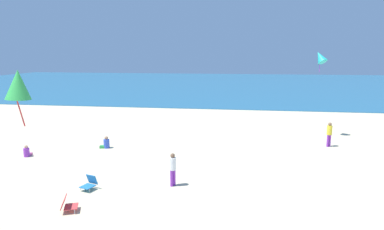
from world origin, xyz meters
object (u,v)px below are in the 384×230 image
at_px(person_0, 329,133).
at_px(person_1, 106,144).
at_px(beach_chair_mid_beach, 90,183).
at_px(person_3, 173,167).
at_px(kite_teal, 320,57).
at_px(kite_green, 18,85).
at_px(beach_chair_near_camera, 68,204).
at_px(person_4, 27,152).

distance_m(person_0, person_1, 14.10).
distance_m(beach_chair_mid_beach, person_0, 14.81).
bearing_deg(person_3, kite_teal, 82.08).
height_order(person_1, kite_green, kite_green).
bearing_deg(person_3, person_0, 72.46).
height_order(person_0, person_1, person_0).
bearing_deg(person_1, beach_chair_near_camera, 91.99).
distance_m(beach_chair_mid_beach, person_3, 3.68).
xyz_separation_m(beach_chair_mid_beach, person_4, (-5.65, 3.96, -0.03)).
xyz_separation_m(beach_chair_near_camera, kite_teal, (11.71, 13.44, 5.30)).
height_order(beach_chair_near_camera, person_1, person_1).
relative_size(beach_chair_near_camera, person_0, 0.49).
bearing_deg(person_1, person_0, 178.47).
relative_size(person_3, person_4, 2.19).
bearing_deg(beach_chair_mid_beach, person_1, -145.98).
distance_m(beach_chair_mid_beach, kite_teal, 17.21).
height_order(beach_chair_near_camera, kite_green, kite_green).
distance_m(person_3, kite_teal, 14.13).
distance_m(person_1, person_4, 4.46).
xyz_separation_m(beach_chair_near_camera, person_0, (11.96, 10.67, 0.62)).
xyz_separation_m(person_1, kite_green, (3.33, -12.47, 4.90)).
bearing_deg(kite_teal, kite_green, -120.42).
distance_m(person_4, kite_teal, 19.70).
height_order(beach_chair_near_camera, person_0, person_0).
height_order(beach_chair_near_camera, person_3, person_3).
height_order(beach_chair_near_camera, kite_teal, kite_teal).
xyz_separation_m(beach_chair_mid_beach, kite_green, (1.50, -6.22, 4.90)).
bearing_deg(beach_chair_near_camera, person_3, 19.75).
bearing_deg(person_1, person_3, 124.03).
bearing_deg(person_3, kite_green, -75.17).
xyz_separation_m(beach_chair_mid_beach, kite_teal, (11.81, 11.34, 5.31)).
bearing_deg(beach_chair_near_camera, person_1, 81.32).
distance_m(person_4, kite_green, 13.38).
height_order(person_0, kite_green, kite_green).
bearing_deg(kite_green, person_1, 104.95).
xyz_separation_m(beach_chair_mid_beach, person_3, (3.52, 0.91, 0.59)).
relative_size(beach_chair_near_camera, kite_teal, 0.49).
xyz_separation_m(beach_chair_mid_beach, person_0, (12.06, 8.57, 0.62)).
bearing_deg(person_1, beach_chair_mid_beach, 95.28).
bearing_deg(kite_teal, person_1, -159.55).
bearing_deg(beach_chair_near_camera, person_0, 20.05).
bearing_deg(person_3, person_1, 165.64).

